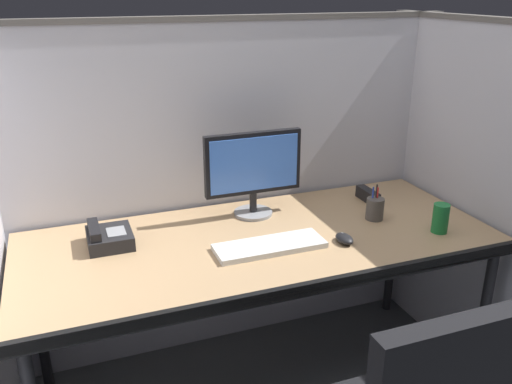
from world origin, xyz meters
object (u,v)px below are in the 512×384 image
object	(u,v)px
desk	(261,250)
pen_cup	(375,209)
monitor_center	(253,168)
soda_can	(440,218)
red_stapler	(368,195)
keyboard_main	(270,246)
computer_mouse	(344,239)
desk_phone	(108,237)

from	to	relation	value
desk	pen_cup	size ratio (longest dim) A/B	12.34
monitor_center	pen_cup	world-z (taller)	monitor_center
soda_can	red_stapler	size ratio (longest dim) A/B	0.81
keyboard_main	red_stapler	size ratio (longest dim) A/B	2.87
keyboard_main	red_stapler	world-z (taller)	red_stapler
pen_cup	soda_can	distance (m)	0.27
desk	monitor_center	bearing A→B (deg)	77.09
pen_cup	red_stapler	xyz separation A→B (m)	(0.09, 0.19, -0.02)
desk	red_stapler	size ratio (longest dim) A/B	12.67
red_stapler	computer_mouse	bearing A→B (deg)	-132.42
keyboard_main	computer_mouse	bearing A→B (deg)	-10.66
desk	keyboard_main	size ratio (longest dim) A/B	4.42
pen_cup	red_stapler	size ratio (longest dim) A/B	1.03
monitor_center	computer_mouse	bearing A→B (deg)	-58.59
red_stapler	pen_cup	bearing A→B (deg)	-113.77
computer_mouse	red_stapler	distance (m)	0.48
desk	computer_mouse	distance (m)	0.33
monitor_center	desk_phone	xyz separation A→B (m)	(-0.63, -0.09, -0.18)
monitor_center	pen_cup	distance (m)	0.55
desk_phone	soda_can	bearing A→B (deg)	-15.37
computer_mouse	desk	bearing A→B (deg)	154.04
computer_mouse	soda_can	xyz separation A→B (m)	(0.41, -0.05, 0.04)
monitor_center	red_stapler	xyz separation A→B (m)	(0.56, -0.04, -0.19)
keyboard_main	pen_cup	size ratio (longest dim) A/B	2.79
desk	monitor_center	xyz separation A→B (m)	(0.06, 0.25, 0.27)
computer_mouse	pen_cup	world-z (taller)	pen_cup
desk_phone	monitor_center	bearing A→B (deg)	7.68
red_stapler	desk_phone	size ratio (longest dim) A/B	0.79
keyboard_main	desk_phone	world-z (taller)	desk_phone
soda_can	red_stapler	distance (m)	0.41
desk	desk_phone	size ratio (longest dim) A/B	10.00
monitor_center	computer_mouse	size ratio (longest dim) A/B	4.48
red_stapler	desk_phone	bearing A→B (deg)	-177.70
soda_can	red_stapler	xyz separation A→B (m)	(-0.09, 0.40, -0.03)
keyboard_main	computer_mouse	size ratio (longest dim) A/B	4.48
pen_cup	soda_can	world-z (taller)	pen_cup
monitor_center	soda_can	bearing A→B (deg)	-33.93
monitor_center	keyboard_main	xyz separation A→B (m)	(-0.06, -0.33, -0.20)
monitor_center	pen_cup	size ratio (longest dim) A/B	2.79
desk	desk_phone	bearing A→B (deg)	164.43
keyboard_main	red_stapler	distance (m)	0.68
soda_can	desk_phone	xyz separation A→B (m)	(-1.29, 0.35, -0.03)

